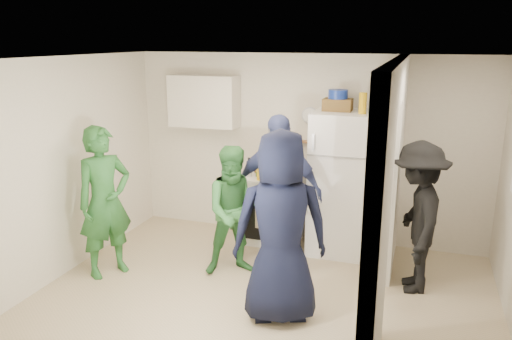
{
  "coord_description": "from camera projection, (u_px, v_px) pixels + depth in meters",
  "views": [
    {
      "loc": [
        1.44,
        -4.74,
        2.69
      ],
      "look_at": [
        -0.27,
        0.4,
        1.25
      ],
      "focal_mm": 35.0,
      "sensor_mm": 36.0,
      "label": 1
    }
  ],
  "objects": [
    {
      "name": "floor",
      "position": [
        268.0,
        291.0,
        5.48
      ],
      "size": [
        4.8,
        4.8,
        0.0
      ],
      "primitive_type": "plane",
      "color": "tan",
      "rests_on": "ground"
    },
    {
      "name": "wall_back",
      "position": [
        306.0,
        148.0,
        6.72
      ],
      "size": [
        4.8,
        0.0,
        4.8
      ],
      "primitive_type": "plane",
      "rotation": [
        1.57,
        0.0,
        0.0
      ],
      "color": "silver",
      "rests_on": "floor"
    },
    {
      "name": "wall_front",
      "position": [
        200.0,
        244.0,
        3.6
      ],
      "size": [
        4.8,
        0.0,
        4.8
      ],
      "primitive_type": "plane",
      "rotation": [
        -1.57,
        0.0,
        0.0
      ],
      "color": "silver",
      "rests_on": "floor"
    },
    {
      "name": "wall_left",
      "position": [
        75.0,
        164.0,
        5.9
      ],
      "size": [
        0.0,
        3.4,
        3.4
      ],
      "primitive_type": "plane",
      "rotation": [
        1.57,
        0.0,
        1.57
      ],
      "color": "silver",
      "rests_on": "floor"
    },
    {
      "name": "ceiling",
      "position": [
        270.0,
        58.0,
        4.84
      ],
      "size": [
        4.8,
        4.8,
        0.0
      ],
      "primitive_type": "plane",
      "rotation": [
        3.14,
        0.0,
        0.0
      ],
      "color": "white",
      "rests_on": "wall_back"
    },
    {
      "name": "partition_pier_back",
      "position": [
        395.0,
        166.0,
        5.8
      ],
      "size": [
        0.12,
        1.2,
        2.5
      ],
      "primitive_type": "cube",
      "color": "silver",
      "rests_on": "floor"
    },
    {
      "name": "partition_pier_front",
      "position": [
        377.0,
        234.0,
        3.79
      ],
      "size": [
        0.12,
        1.2,
        2.5
      ],
      "primitive_type": "cube",
      "color": "silver",
      "rests_on": "floor"
    },
    {
      "name": "partition_header",
      "position": [
        396.0,
        82.0,
        4.52
      ],
      "size": [
        0.12,
        1.0,
        0.4
      ],
      "primitive_type": "cube",
      "color": "silver",
      "rests_on": "partition_pier_back"
    },
    {
      "name": "stove",
      "position": [
        274.0,
        209.0,
        6.73
      ],
      "size": [
        0.77,
        0.64,
        0.91
      ],
      "primitive_type": "cube",
      "color": "white",
      "rests_on": "floor"
    },
    {
      "name": "upper_cabinet",
      "position": [
        204.0,
        101.0,
        6.83
      ],
      "size": [
        0.95,
        0.34,
        0.7
      ],
      "primitive_type": "cube",
      "color": "silver",
      "rests_on": "wall_back"
    },
    {
      "name": "fridge",
      "position": [
        342.0,
        183.0,
        6.31
      ],
      "size": [
        0.75,
        0.73,
        1.82
      ],
      "primitive_type": "cube",
      "color": "white",
      "rests_on": "floor"
    },
    {
      "name": "wicker_basket",
      "position": [
        338.0,
        105.0,
        6.13
      ],
      "size": [
        0.35,
        0.25,
        0.15
      ],
      "primitive_type": "cube",
      "color": "brown",
      "rests_on": "fridge"
    },
    {
      "name": "blue_bowl",
      "position": [
        338.0,
        94.0,
        6.1
      ],
      "size": [
        0.24,
        0.24,
        0.11
      ],
      "primitive_type": "cylinder",
      "color": "navy",
      "rests_on": "wicker_basket"
    },
    {
      "name": "yellow_cup_stack_top",
      "position": [
        363.0,
        103.0,
        5.88
      ],
      "size": [
        0.09,
        0.09,
        0.25
      ],
      "primitive_type": "cylinder",
      "color": "yellow",
      "rests_on": "fridge"
    },
    {
      "name": "wall_clock",
      "position": [
        310.0,
        115.0,
        6.57
      ],
      "size": [
        0.22,
        0.02,
        0.22
      ],
      "primitive_type": "cylinder",
      "rotation": [
        1.57,
        0.0,
        0.0
      ],
      "color": "white",
      "rests_on": "wall_back"
    },
    {
      "name": "spice_shelf",
      "position": [
        305.0,
        142.0,
        6.65
      ],
      "size": [
        0.35,
        0.08,
        0.03
      ],
      "primitive_type": "cube",
      "color": "olive",
      "rests_on": "wall_back"
    },
    {
      "name": "yellow_cup_stack_stove",
      "position": [
        260.0,
        171.0,
        6.41
      ],
      "size": [
        0.09,
        0.09,
        0.25
      ],
      "primitive_type": "cylinder",
      "color": "yellow",
      "rests_on": "stove"
    },
    {
      "name": "red_cup",
      "position": [
        286.0,
        177.0,
        6.34
      ],
      "size": [
        0.09,
        0.09,
        0.12
      ],
      "primitive_type": "cylinder",
      "color": "red",
      "rests_on": "stove"
    },
    {
      "name": "person_green_left",
      "position": [
        105.0,
        202.0,
        5.68
      ],
      "size": [
        0.69,
        0.77,
        1.76
      ],
      "primitive_type": "imported",
      "rotation": [
        0.0,
        0.0,
        1.04
      ],
      "color": "#2C6E34",
      "rests_on": "floor"
    },
    {
      "name": "person_green_center",
      "position": [
        236.0,
        211.0,
        5.74
      ],
      "size": [
        0.93,
        0.86,
        1.52
      ],
      "primitive_type": "imported",
      "rotation": [
        0.0,
        0.0,
        0.5
      ],
      "color": "#377E41",
      "rests_on": "floor"
    },
    {
      "name": "person_denim",
      "position": [
        277.0,
        191.0,
        5.91
      ],
      "size": [
        1.1,
        0.49,
        1.85
      ],
      "primitive_type": "imported",
      "rotation": [
        0.0,
        0.0,
        -0.04
      ],
      "color": "#3A457F",
      "rests_on": "floor"
    },
    {
      "name": "person_navy",
      "position": [
        281.0,
        228.0,
        4.74
      ],
      "size": [
        1.08,
        0.9,
        1.89
      ],
      "primitive_type": "imported",
      "rotation": [
        0.0,
        0.0,
        -2.77
      ],
      "color": "black",
      "rests_on": "floor"
    },
    {
      "name": "person_nook",
      "position": [
        417.0,
        218.0,
        5.33
      ],
      "size": [
        0.76,
        1.14,
        1.66
      ],
      "primitive_type": "imported",
      "rotation": [
        0.0,
        0.0,
        -1.43
      ],
      "color": "black",
      "rests_on": "floor"
    },
    {
      "name": "bottle_a",
      "position": [
        257.0,
        162.0,
        6.77
      ],
      "size": [
        0.07,
        0.07,
        0.28
      ],
      "primitive_type": "cylinder",
      "color": "brown",
      "rests_on": "stove"
    },
    {
      "name": "bottle_b",
      "position": [
        259.0,
        167.0,
        6.57
      ],
      "size": [
        0.07,
        0.07,
        0.26
      ],
      "primitive_type": "cylinder",
      "color": "#1C5622",
      "rests_on": "stove"
    },
    {
      "name": "bottle_c",
      "position": [
        273.0,
        164.0,
        6.73
      ],
      "size": [
        0.06,
        0.06,
        0.27
      ],
      "primitive_type": "cylinder",
      "color": "silver",
      "rests_on": "stove"
    },
    {
      "name": "bottle_d",
      "position": [
        273.0,
        167.0,
        6.52
      ],
      "size": [
        0.07,
        0.07,
        0.28
      ],
      "primitive_type": "cylinder",
      "color": "#603210",
      "rests_on": "stove"
    },
    {
      "name": "bottle_e",
      "position": [
        286.0,
        161.0,
        6.72
      ],
      "size": [
        0.06,
        0.06,
        0.33
      ],
      "primitive_type": "cylinder",
      "color": "#A9AABB",
      "rests_on": "stove"
    },
    {
      "name": "bottle_f",
      "position": [
        287.0,
        165.0,
        6.55
      ],
      "size": [
        0.07,
        0.07,
        0.32
      ],
      "primitive_type": "cylinder",
      "color": "#1E3F17",
      "rests_on": "stove"
    },
    {
      "name": "bottle_g",
      "position": [
        296.0,
        164.0,
        6.61
      ],
      "size": [
        0.07,
        0.07,
        0.31
      ],
      "primitive_type": "cylinder",
      "color": "olive",
      "rests_on": "stove"
    },
    {
      "name": "bottle_h",
      "position": [
        249.0,
        167.0,
        6.56
      ],
      "size": [
        0.07,
        0.07,
        0.26
      ],
      "primitive_type": "cylinder",
      "color": "silver",
      "rests_on": "stove"
    },
    {
      "name": "bottle_i",
      "position": [
        281.0,
        163.0,
        6.65
      ],
      "size": [
        0.07,
        0.07,
        0.33
      ],
      "primitive_type": "cylinder",
      "color": "#56170E",
      "rests_on": "stove"
    },
    {
      "name": "bottle_j",
      "position": [
        293.0,
        171.0,
        6.38
      ],
      "size": [
        0.07,
        0.07,
        0.24
      ],
      "primitive_type": "cylinder",
      "color": "#236828",
      "rests_on": "stove"
    },
    {
      "name": "bottle_k",
      "position": [
        258.0,
        164.0,
        6.67
      ],
      "size": [
        0.07,
        0.07,
        0.27
      ],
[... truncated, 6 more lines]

